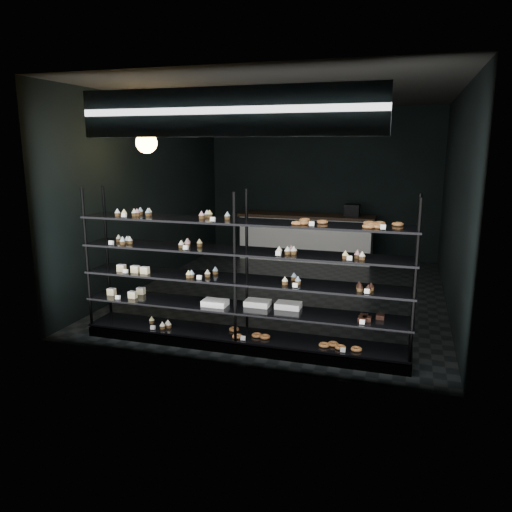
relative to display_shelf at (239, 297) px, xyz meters
The scene contains 5 objects.
room 2.64m from the display_shelf, 89.40° to the left, with size 5.01×6.01×3.20m.
display_shelf is the anchor object (origin of this frame).
signage 2.17m from the display_shelf, 86.90° to the right, with size 3.30×0.05×0.50m.
pendant_lamp 2.64m from the display_shelf, 150.93° to the left, with size 0.29×0.29×0.88m.
service_counter 4.96m from the display_shelf, 92.13° to the left, with size 2.90×0.65×1.23m.
Camera 1 is at (1.86, -7.87, 2.41)m, focal length 35.00 mm.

